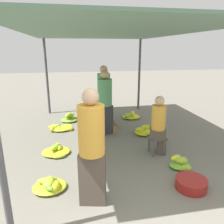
{
  "coord_description": "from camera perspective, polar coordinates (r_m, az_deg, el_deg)",
  "views": [
    {
      "loc": [
        -0.85,
        -2.02,
        2.22
      ],
      "look_at": [
        0.0,
        2.47,
        0.89
      ],
      "focal_mm": 35.0,
      "sensor_mm": 36.0,
      "label": 1
    }
  ],
  "objects": [
    {
      "name": "banana_pile_right_1",
      "position": [
        5.98,
        8.47,
        -4.96
      ],
      "size": [
        0.53,
        0.64,
        0.26
      ],
      "color": "yellow",
      "rests_on": "ground"
    },
    {
      "name": "banana_pile_left_1",
      "position": [
        7.03,
        -10.88,
        -1.58
      ],
      "size": [
        0.63,
        0.47,
        0.31
      ],
      "color": "yellow",
      "rests_on": "ground"
    },
    {
      "name": "banana_pile_right_0",
      "position": [
        7.26,
        4.95,
        -0.99
      ],
      "size": [
        0.6,
        0.51,
        0.25
      ],
      "color": "#74B337",
      "rests_on": "ground"
    },
    {
      "name": "shopper_walking_far",
      "position": [
        6.45,
        -2.12,
        4.54
      ],
      "size": [
        0.43,
        0.43,
        1.77
      ],
      "color": "#4C4238",
      "rests_on": "ground"
    },
    {
      "name": "basin_black",
      "position": [
        4.0,
        19.94,
        -17.18
      ],
      "size": [
        0.51,
        0.51,
        0.17
      ],
      "color": "maroon",
      "rests_on": "ground"
    },
    {
      "name": "banana_pile_left_2",
      "position": [
        3.89,
        -15.97,
        -17.75
      ],
      "size": [
        0.55,
        0.51,
        0.23
      ],
      "color": "yellow",
      "rests_on": "ground"
    },
    {
      "name": "canopy_tarp",
      "position": [
        5.13,
        -1.25,
        20.15
      ],
      "size": [
        3.7,
        5.86,
        0.04
      ],
      "primitive_type": "cube",
      "color": "#567A60",
      "rests_on": "canopy_post_front_left"
    },
    {
      "name": "banana_pile_right_2",
      "position": [
        4.55,
        17.58,
        -12.68
      ],
      "size": [
        0.45,
        0.48,
        0.23
      ],
      "color": "#7FB735",
      "rests_on": "ground"
    },
    {
      "name": "crate_near",
      "position": [
        6.11,
        -1.13,
        -3.98
      ],
      "size": [
        0.46,
        0.46,
        0.22
      ],
      "color": "olive",
      "rests_on": "ground"
    },
    {
      "name": "vendor_seated",
      "position": [
        4.75,
        12.13,
        -3.23
      ],
      "size": [
        0.44,
        0.44,
        1.29
      ],
      "color": "#4C4238",
      "rests_on": "ground"
    },
    {
      "name": "canopy_post_back_right",
      "position": [
        8.23,
        7.13,
        9.51
      ],
      "size": [
        0.08,
        0.08,
        2.55
      ],
      "primitive_type": "cylinder",
      "color": "#4C4C51",
      "rests_on": "ground"
    },
    {
      "name": "shopper_walking_mid",
      "position": [
        5.69,
        -1.86,
        2.64
      ],
      "size": [
        0.47,
        0.47,
        1.71
      ],
      "color": "#2D2D33",
      "rests_on": "ground"
    },
    {
      "name": "canopy_post_back_left",
      "position": [
        7.88,
        -16.64,
        8.67
      ],
      "size": [
        0.08,
        0.08,
        2.55
      ],
      "primitive_type": "cylinder",
      "color": "#4C4C51",
      "rests_on": "ground"
    },
    {
      "name": "banana_pile_left_0",
      "position": [
        5.0,
        -14.28,
        -9.74
      ],
      "size": [
        0.61,
        0.59,
        0.22
      ],
      "color": "yellow",
      "rests_on": "ground"
    },
    {
      "name": "banana_pile_left_3",
      "position": [
        6.37,
        -13.41,
        -4.03
      ],
      "size": [
        0.73,
        0.5,
        0.16
      ],
      "color": "#AECA2D",
      "rests_on": "ground"
    },
    {
      "name": "stool",
      "position": [
        4.87,
        11.72,
        -7.18
      ],
      "size": [
        0.34,
        0.34,
        0.39
      ],
      "color": "#4C4C4C",
      "rests_on": "ground"
    },
    {
      "name": "vendor_foreground",
      "position": [
        3.1,
        -5.31,
        -9.13
      ],
      "size": [
        0.44,
        0.44,
        1.73
      ],
      "color": "#4C4238",
      "rests_on": "ground"
    }
  ]
}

